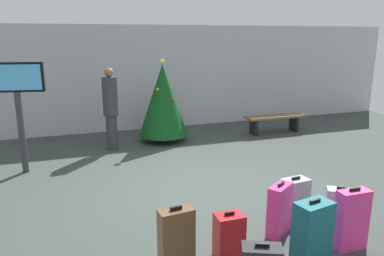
{
  "coord_description": "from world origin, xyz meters",
  "views": [
    {
      "loc": [
        -2.06,
        -5.48,
        2.6
      ],
      "look_at": [
        0.09,
        0.89,
        0.9
      ],
      "focal_mm": 34.44,
      "sensor_mm": 36.0,
      "label": 1
    }
  ],
  "objects": [
    {
      "name": "suitcase_2",
      "position": [
        -0.39,
        -1.92,
        0.28
      ],
      "size": [
        0.33,
        0.24,
        0.6
      ],
      "color": "#B2191E",
      "rests_on": "ground_plane"
    },
    {
      "name": "suitcase_6",
      "position": [
        1.41,
        -1.69,
        0.27
      ],
      "size": [
        0.44,
        0.39,
        0.58
      ],
      "color": "#9EA0A5",
      "rests_on": "ground_plane"
    },
    {
      "name": "ground_plane",
      "position": [
        0.0,
        0.0,
        0.0
      ],
      "size": [
        16.0,
        16.0,
        0.0
      ],
      "primitive_type": "plane",
      "color": "#38423D"
    },
    {
      "name": "holiday_tree",
      "position": [
        0.13,
        3.24,
        1.05
      ],
      "size": [
        1.22,
        1.22,
        2.05
      ],
      "color": "#4C3319",
      "rests_on": "ground_plane"
    },
    {
      "name": "suitcase_5",
      "position": [
        0.99,
        -1.2,
        0.28
      ],
      "size": [
        0.43,
        0.28,
        0.59
      ],
      "color": "#9EA0A5",
      "rests_on": "ground_plane"
    },
    {
      "name": "suitcase_3",
      "position": [
        0.51,
        -2.26,
        0.37
      ],
      "size": [
        0.48,
        0.35,
        0.78
      ],
      "color": "#19606B",
      "rests_on": "ground_plane"
    },
    {
      "name": "suitcase_0",
      "position": [
        -1.05,
        -1.95,
        0.38
      ],
      "size": [
        0.41,
        0.23,
        0.79
      ],
      "color": "brown",
      "rests_on": "ground_plane"
    },
    {
      "name": "flight_info_kiosk",
      "position": [
        -2.97,
        1.98,
        1.52
      ],
      "size": [
        1.01,
        0.26,
        2.12
      ],
      "color": "#333338",
      "rests_on": "ground_plane"
    },
    {
      "name": "back_wall",
      "position": [
        0.0,
        4.73,
        1.44
      ],
      "size": [
        16.0,
        0.2,
        2.88
      ],
      "primitive_type": "cube",
      "color": "#B7BCC1",
      "rests_on": "ground_plane"
    },
    {
      "name": "suitcase_7",
      "position": [
        1.12,
        -2.21,
        0.39
      ],
      "size": [
        0.41,
        0.18,
        0.82
      ],
      "color": "#E5388C",
      "rests_on": "ground_plane"
    },
    {
      "name": "waiting_bench",
      "position": [
        3.21,
        3.07,
        0.37
      ],
      "size": [
        1.67,
        0.44,
        0.48
      ],
      "color": "brown",
      "rests_on": "ground_plane"
    },
    {
      "name": "suitcase_4",
      "position": [
        0.46,
        -1.63,
        0.35
      ],
      "size": [
        0.44,
        0.37,
        0.74
      ],
      "color": "#E5388C",
      "rests_on": "ground_plane"
    },
    {
      "name": "traveller_0",
      "position": [
        -1.18,
        2.94,
        1.0
      ],
      "size": [
        0.36,
        0.36,
        1.89
      ],
      "color": "#333338",
      "rests_on": "ground_plane"
    }
  ]
}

